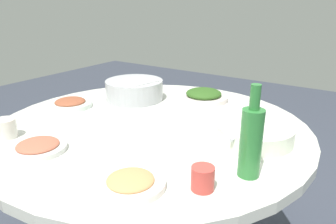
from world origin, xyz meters
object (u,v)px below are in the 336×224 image
at_px(rice_bowl, 134,89).
at_px(dish_greens, 204,96).
at_px(tea_cup_far, 5,128).
at_px(round_dining_table, 151,153).
at_px(dish_shrimp, 131,182).
at_px(dish_stirfry, 70,103).
at_px(green_bottle, 251,141).
at_px(tea_cup_near, 203,178).
at_px(soup_bowl, 255,134).
at_px(dish_tofu_braise, 38,147).

distance_m(rice_bowl, dish_greens, 0.36).
bearing_deg(tea_cup_far, round_dining_table, -131.90).
bearing_deg(dish_shrimp, rice_bowl, -51.00).
height_order(round_dining_table, dish_stirfry, dish_stirfry).
bearing_deg(green_bottle, tea_cup_near, 61.84).
xyz_separation_m(rice_bowl, soup_bowl, (-0.70, 0.15, -0.02)).
xyz_separation_m(rice_bowl, dish_shrimp, (-0.52, 0.64, -0.04)).
distance_m(rice_bowl, tea_cup_near, 0.88).
relative_size(dish_greens, tea_cup_far, 3.11).
bearing_deg(dish_greens, tea_cup_far, 64.87).
relative_size(dish_shrimp, tea_cup_far, 2.45).
bearing_deg(tea_cup_far, rice_bowl, -97.76).
relative_size(dish_greens, tea_cup_near, 3.63).
bearing_deg(tea_cup_far, soup_bowl, -147.89).
relative_size(dish_tofu_braise, tea_cup_far, 2.40).
relative_size(dish_stirfry, green_bottle, 0.73).
bearing_deg(tea_cup_far, dish_stirfry, -76.98).
bearing_deg(dish_greens, round_dining_table, 87.12).
height_order(dish_tofu_braise, tea_cup_near, tea_cup_near).
height_order(round_dining_table, rice_bowl, rice_bowl).
bearing_deg(dish_stirfry, soup_bowl, -172.31).
bearing_deg(rice_bowl, dish_shrimp, 129.00).
xyz_separation_m(dish_stirfry, dish_greens, (-0.48, -0.46, 0.01)).
xyz_separation_m(dish_greens, tea_cup_far, (0.39, 0.83, 0.01)).
height_order(dish_greens, green_bottle, green_bottle).
height_order(dish_stirfry, tea_cup_near, tea_cup_near).
relative_size(green_bottle, tea_cup_far, 3.49).
distance_m(soup_bowl, dish_shrimp, 0.52).
height_order(rice_bowl, tea_cup_near, rice_bowl).
distance_m(rice_bowl, dish_tofu_braise, 0.66).
height_order(dish_greens, tea_cup_far, tea_cup_far).
bearing_deg(soup_bowl, dish_greens, -40.90).
xyz_separation_m(soup_bowl, dish_greens, (0.39, -0.34, -0.00)).
xyz_separation_m(dish_tofu_braise, dish_stirfry, (0.28, -0.38, 0.00)).
bearing_deg(soup_bowl, tea_cup_far, 32.11).
bearing_deg(tea_cup_far, dish_greens, -115.13).
bearing_deg(tea_cup_near, dish_tofu_braise, 10.63).
distance_m(dish_tofu_braise, dish_greens, 0.86).
relative_size(dish_shrimp, dish_tofu_braise, 1.02).
bearing_deg(rice_bowl, dish_stirfry, 57.27).
bearing_deg(dish_shrimp, tea_cup_near, -148.44).
relative_size(rice_bowl, dish_stirfry, 1.45).
bearing_deg(dish_greens, dish_shrimp, 104.72).
height_order(dish_stirfry, dish_greens, dish_greens).
bearing_deg(soup_bowl, dish_stirfry, 7.69).
relative_size(dish_stirfry, tea_cup_far, 2.53).
distance_m(dish_greens, green_bottle, 0.75).
distance_m(rice_bowl, green_bottle, 0.87).
relative_size(soup_bowl, green_bottle, 1.08).
height_order(dish_stirfry, tea_cup_far, tea_cup_far).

